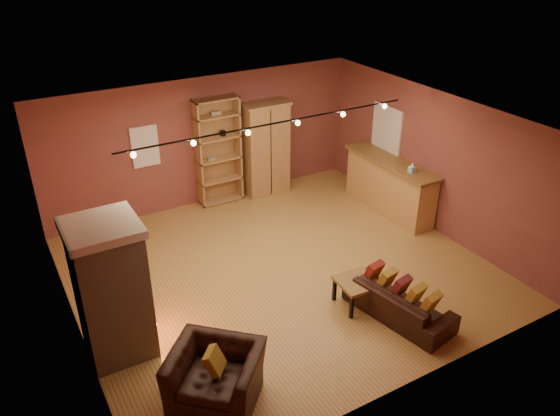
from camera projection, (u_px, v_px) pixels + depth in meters
floor at (280, 270)px, 9.89m from camera, size 7.00×7.00×0.00m
ceiling at (280, 122)px, 8.58m from camera, size 7.00×7.00×0.00m
back_wall at (204, 142)px, 11.72m from camera, size 7.00×0.02×2.80m
left_wall at (65, 258)px, 7.69m from camera, size 0.02×6.50×2.80m
right_wall at (433, 161)px, 10.78m from camera, size 0.02×6.50×2.80m
fireplace at (112, 290)px, 7.59m from camera, size 1.01×0.98×2.12m
back_window at (145, 146)px, 11.06m from camera, size 0.56×0.04×0.86m
bookcase at (217, 150)px, 11.82m from camera, size 0.97×0.38×2.38m
armoire at (265, 148)px, 12.26m from camera, size 1.05×0.60×2.14m
bar_counter at (390, 185)px, 11.67m from camera, size 0.65×2.44×1.17m
tissue_box at (412, 168)px, 10.83m from camera, size 0.13×0.13×0.23m
right_window at (387, 129)px, 11.72m from camera, size 0.05×0.90×1.00m
loveseat at (399, 297)px, 8.58m from camera, size 0.86×1.87×0.76m
armchair at (215, 368)px, 7.03m from camera, size 1.35×1.33×1.01m
coffee_table at (357, 284)px, 8.82m from camera, size 0.66×0.66×0.47m
track_rail at (273, 126)px, 8.79m from camera, size 5.20×0.09×0.13m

